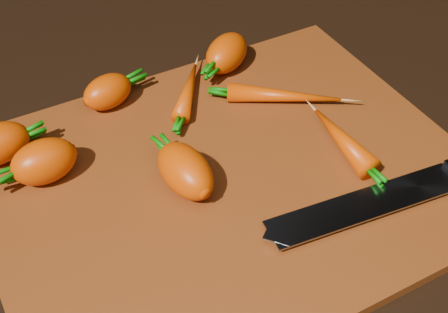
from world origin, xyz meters
TOP-DOWN VIEW (x-y plane):
  - ground at (0.00, 0.00)m, footprint 2.00×2.00m
  - cutting_board at (0.00, 0.00)m, footprint 0.50×0.40m
  - carrot_1 at (-0.17, 0.09)m, footprint 0.07×0.05m
  - carrot_2 at (-0.05, 0.01)m, footprint 0.05×0.08m
  - carrot_3 at (0.09, 0.17)m, footprint 0.08×0.08m
  - carrot_4 at (-0.07, 0.17)m, footprint 0.07×0.05m
  - carrot_5 at (0.02, 0.14)m, footprint 0.08×0.10m
  - carrot_6 at (0.12, 0.07)m, footprint 0.12×0.10m
  - carrot_7 at (0.13, -0.02)m, footprint 0.03×0.11m
  - knife at (0.12, -0.11)m, footprint 0.34×0.06m

SIDE VIEW (x-z plane):
  - ground at x=0.00m, z-range -0.01..0.00m
  - cutting_board at x=0.00m, z-range 0.00..0.01m
  - knife at x=0.12m, z-range 0.01..0.03m
  - carrot_5 at x=0.02m, z-range 0.01..0.03m
  - carrot_6 at x=0.12m, z-range 0.01..0.04m
  - carrot_7 at x=0.13m, z-range 0.01..0.04m
  - carrot_4 at x=-0.07m, z-range 0.01..0.05m
  - carrot_3 at x=0.09m, z-range 0.01..0.06m
  - carrot_2 at x=-0.05m, z-range 0.01..0.06m
  - carrot_1 at x=-0.17m, z-range 0.01..0.06m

